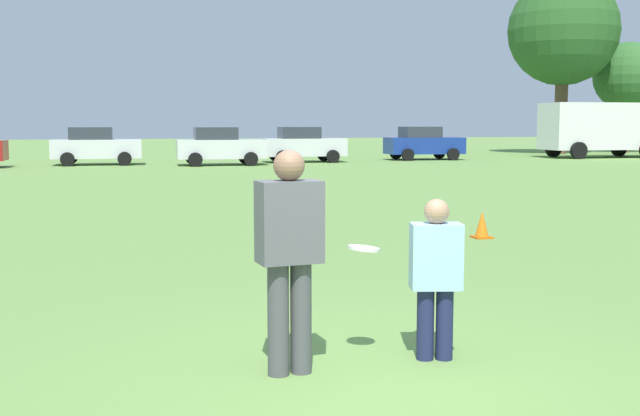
{
  "coord_description": "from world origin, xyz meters",
  "views": [
    {
      "loc": [
        -1.88,
        -5.52,
        2.03
      ],
      "look_at": [
        0.09,
        1.68,
        1.22
      ],
      "focal_mm": 43.89,
      "sensor_mm": 36.0,
      "label": 1
    }
  ],
  "objects_px": {
    "traffic_cone": "(482,225)",
    "parked_car_center": "(96,146)",
    "parked_car_far_right": "(423,143)",
    "box_truck": "(610,128)",
    "player_thrower": "(289,249)",
    "parked_car_mid_right": "(220,146)",
    "parked_car_near_right": "(303,144)",
    "frisbee": "(364,248)",
    "player_defender": "(436,271)"
  },
  "relations": [
    {
      "from": "traffic_cone",
      "to": "parked_car_near_right",
      "type": "bearing_deg",
      "value": 82.74
    },
    {
      "from": "traffic_cone",
      "to": "frisbee",
      "type": "bearing_deg",
      "value": -124.41
    },
    {
      "from": "parked_car_center",
      "to": "box_truck",
      "type": "xyz_separation_m",
      "value": [
        29.03,
        0.54,
        0.83
      ]
    },
    {
      "from": "player_defender",
      "to": "traffic_cone",
      "type": "height_order",
      "value": "player_defender"
    },
    {
      "from": "parked_car_center",
      "to": "box_truck",
      "type": "distance_m",
      "value": 29.04
    },
    {
      "from": "traffic_cone",
      "to": "parked_car_mid_right",
      "type": "height_order",
      "value": "parked_car_mid_right"
    },
    {
      "from": "frisbee",
      "to": "traffic_cone",
      "type": "bearing_deg",
      "value": 55.59
    },
    {
      "from": "frisbee",
      "to": "box_truck",
      "type": "relative_size",
      "value": 0.03
    },
    {
      "from": "player_defender",
      "to": "parked_car_near_right",
      "type": "bearing_deg",
      "value": 77.92
    },
    {
      "from": "parked_car_center",
      "to": "parked_car_mid_right",
      "type": "distance_m",
      "value": 6.05
    },
    {
      "from": "frisbee",
      "to": "box_truck",
      "type": "distance_m",
      "value": 42.86
    },
    {
      "from": "parked_car_far_right",
      "to": "box_truck",
      "type": "distance_m",
      "value": 11.69
    },
    {
      "from": "parked_car_center",
      "to": "parked_car_near_right",
      "type": "relative_size",
      "value": 1.0
    },
    {
      "from": "parked_car_near_right",
      "to": "parked_car_center",
      "type": "bearing_deg",
      "value": 179.35
    },
    {
      "from": "parked_car_far_right",
      "to": "box_truck",
      "type": "height_order",
      "value": "box_truck"
    },
    {
      "from": "traffic_cone",
      "to": "parked_car_center",
      "type": "height_order",
      "value": "parked_car_center"
    },
    {
      "from": "player_thrower",
      "to": "player_defender",
      "type": "relative_size",
      "value": 1.31
    },
    {
      "from": "parked_car_far_right",
      "to": "parked_car_center",
      "type": "bearing_deg",
      "value": -177.39
    },
    {
      "from": "traffic_cone",
      "to": "parked_car_center",
      "type": "xyz_separation_m",
      "value": [
        -6.89,
        26.9,
        0.69
      ]
    },
    {
      "from": "player_thrower",
      "to": "frisbee",
      "type": "xyz_separation_m",
      "value": [
        0.68,
        0.16,
        -0.05
      ]
    },
    {
      "from": "player_defender",
      "to": "frisbee",
      "type": "height_order",
      "value": "player_defender"
    },
    {
      "from": "parked_car_center",
      "to": "box_truck",
      "type": "bearing_deg",
      "value": 1.07
    },
    {
      "from": "player_defender",
      "to": "box_truck",
      "type": "xyz_separation_m",
      "value": [
        25.83,
        33.83,
        0.98
      ]
    },
    {
      "from": "frisbee",
      "to": "box_truck",
      "type": "bearing_deg",
      "value": 51.89
    },
    {
      "from": "parked_car_near_right",
      "to": "player_defender",
      "type": "bearing_deg",
      "value": -102.08
    },
    {
      "from": "box_truck",
      "to": "player_defender",
      "type": "bearing_deg",
      "value": -127.37
    },
    {
      "from": "player_thrower",
      "to": "frisbee",
      "type": "height_order",
      "value": "player_thrower"
    },
    {
      "from": "player_defender",
      "to": "parked_car_center",
      "type": "height_order",
      "value": "parked_car_center"
    },
    {
      "from": "player_defender",
      "to": "parked_car_near_right",
      "type": "relative_size",
      "value": 0.33
    },
    {
      "from": "traffic_cone",
      "to": "parked_car_far_right",
      "type": "height_order",
      "value": "parked_car_far_right"
    },
    {
      "from": "parked_car_center",
      "to": "parked_car_far_right",
      "type": "relative_size",
      "value": 1.0
    },
    {
      "from": "frisbee",
      "to": "parked_car_near_right",
      "type": "height_order",
      "value": "parked_car_near_right"
    },
    {
      "from": "parked_car_mid_right",
      "to": "parked_car_near_right",
      "type": "bearing_deg",
      "value": 20.92
    },
    {
      "from": "parked_car_near_right",
      "to": "parked_car_mid_right",
      "type": "bearing_deg",
      "value": -159.08
    },
    {
      "from": "parked_car_near_right",
      "to": "parked_car_far_right",
      "type": "height_order",
      "value": "same"
    },
    {
      "from": "parked_car_center",
      "to": "parked_car_mid_right",
      "type": "xyz_separation_m",
      "value": [
        5.76,
        -1.85,
        0.0
      ]
    },
    {
      "from": "player_thrower",
      "to": "parked_car_mid_right",
      "type": "distance_m",
      "value": 31.72
    },
    {
      "from": "frisbee",
      "to": "parked_car_far_right",
      "type": "height_order",
      "value": "parked_car_far_right"
    },
    {
      "from": "frisbee",
      "to": "parked_car_center",
      "type": "distance_m",
      "value": 33.28
    },
    {
      "from": "traffic_cone",
      "to": "parked_car_far_right",
      "type": "bearing_deg",
      "value": 69.26
    },
    {
      "from": "player_thrower",
      "to": "box_truck",
      "type": "relative_size",
      "value": 0.21
    },
    {
      "from": "parked_car_near_right",
      "to": "parked_car_far_right",
      "type": "bearing_deg",
      "value": 7.32
    },
    {
      "from": "traffic_cone",
      "to": "parked_car_far_right",
      "type": "relative_size",
      "value": 0.11
    },
    {
      "from": "frisbee",
      "to": "parked_car_near_right",
      "type": "bearing_deg",
      "value": 76.87
    },
    {
      "from": "parked_car_center",
      "to": "parked_car_far_right",
      "type": "bearing_deg",
      "value": 2.61
    },
    {
      "from": "player_defender",
      "to": "parked_car_far_right",
      "type": "distance_m",
      "value": 36.91
    },
    {
      "from": "traffic_cone",
      "to": "parked_car_mid_right",
      "type": "bearing_deg",
      "value": 92.58
    },
    {
      "from": "frisbee",
      "to": "traffic_cone",
      "type": "relative_size",
      "value": 0.56
    },
    {
      "from": "traffic_cone",
      "to": "box_truck",
      "type": "xyz_separation_m",
      "value": [
        22.14,
        27.44,
        1.52
      ]
    },
    {
      "from": "traffic_cone",
      "to": "box_truck",
      "type": "height_order",
      "value": "box_truck"
    }
  ]
}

